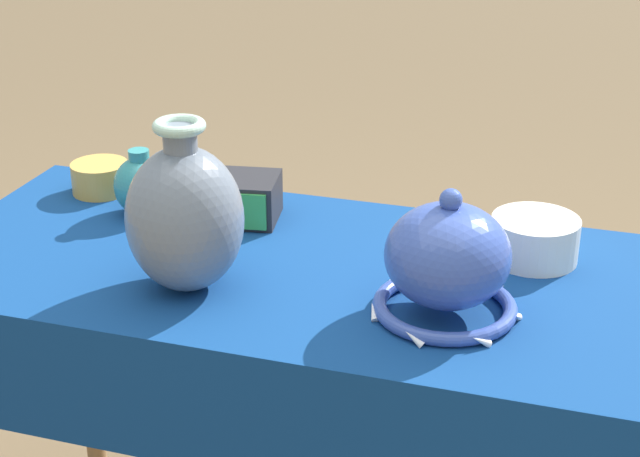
% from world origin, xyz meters
% --- Properties ---
extents(display_table, '(1.34, 0.60, 0.73)m').
position_xyz_m(display_table, '(0.00, -0.02, 0.65)').
color(display_table, olive).
rests_on(display_table, ground_plane).
extents(vase_tall_bulbous, '(0.19, 0.19, 0.28)m').
position_xyz_m(vase_tall_bulbous, '(-0.17, -0.13, 0.85)').
color(vase_tall_bulbous, slate).
rests_on(vase_tall_bulbous, display_table).
extents(vase_dome_bell, '(0.23, 0.23, 0.21)m').
position_xyz_m(vase_dome_bell, '(0.24, -0.09, 0.82)').
color(vase_dome_bell, '#3851A8').
rests_on(vase_dome_bell, display_table).
extents(mosaic_tile_box, '(0.17, 0.14, 0.08)m').
position_xyz_m(mosaic_tile_box, '(-0.20, 0.14, 0.77)').
color(mosaic_tile_box, '#232328').
rests_on(mosaic_tile_box, display_table).
extents(pot_squat_ivory, '(0.15, 0.15, 0.07)m').
position_xyz_m(pot_squat_ivory, '(0.35, 0.14, 0.77)').
color(pot_squat_ivory, white).
rests_on(pot_squat_ivory, display_table).
extents(pot_squat_ochre, '(0.11, 0.11, 0.06)m').
position_xyz_m(pot_squat_ochre, '(-0.50, 0.19, 0.76)').
color(pot_squat_ochre, gold).
rests_on(pot_squat_ochre, display_table).
extents(jar_round_teal, '(0.10, 0.10, 0.13)m').
position_xyz_m(jar_round_teal, '(-0.38, 0.12, 0.79)').
color(jar_round_teal, teal).
rests_on(jar_round_teal, display_table).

